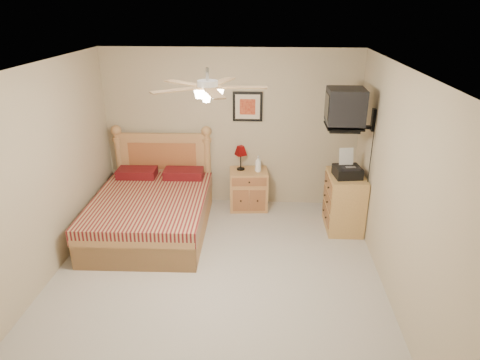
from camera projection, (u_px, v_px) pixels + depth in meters
name	position (u px, v px, depth m)	size (l,w,h in m)	color
floor	(216.00, 280.00, 5.18)	(4.50, 4.50, 0.00)	#ADA69C
ceiling	(210.00, 69.00, 4.22)	(4.00, 4.50, 0.04)	white
wall_back	(231.00, 129.00, 6.77)	(4.00, 0.04, 2.50)	tan
wall_front	(168.00, 329.00, 2.63)	(4.00, 0.04, 2.50)	tan
wall_left	(37.00, 181.00, 4.82)	(0.04, 4.50, 2.50)	tan
wall_right	(398.00, 190.00, 4.58)	(0.04, 4.50, 2.50)	tan
bed	(149.00, 190.00, 6.02)	(1.55, 2.04, 1.32)	tan
nightstand	(249.00, 189.00, 6.88)	(0.60, 0.45, 0.65)	#BA8342
table_lamp	(241.00, 158.00, 6.73)	(0.21, 0.21, 0.39)	#620505
lotion_bottle	(258.00, 164.00, 6.68)	(0.10, 0.10, 0.26)	white
framed_picture	(248.00, 107.00, 6.59)	(0.46, 0.04, 0.46)	black
dresser	(344.00, 202.00, 6.23)	(0.50, 0.71, 0.84)	#A98046
fax_machine	(348.00, 164.00, 5.93)	(0.36, 0.38, 0.38)	black
magazine_lower	(344.00, 168.00, 6.29)	(0.18, 0.24, 0.02)	#B5A993
magazine_upper	(345.00, 166.00, 6.30)	(0.19, 0.26, 0.02)	gray
wall_tv	(357.00, 109.00, 5.61)	(0.56, 0.46, 0.58)	black
ceiling_fan	(208.00, 87.00, 4.09)	(1.14, 1.14, 0.28)	silver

